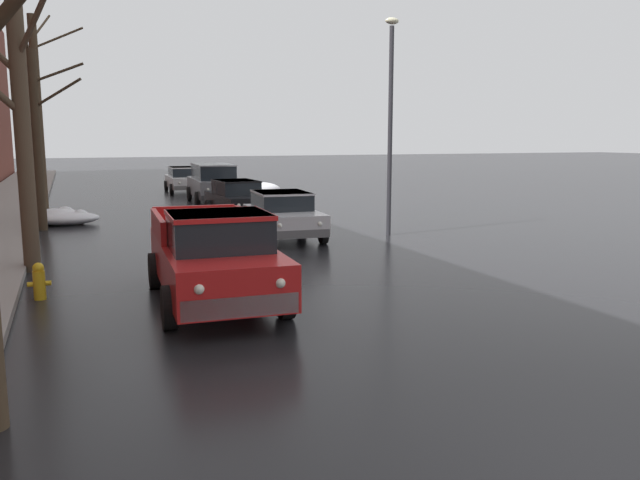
# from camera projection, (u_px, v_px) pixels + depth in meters

# --- Properties ---
(snow_bank_near_corner_left) EXTENTS (2.14, 1.21, 0.51)m
(snow_bank_near_corner_left) POSITION_uv_depth(u_px,v_px,m) (70.00, 218.00, 22.31)
(snow_bank_near_corner_left) COLOR white
(snow_bank_near_corner_left) RESTS_ON ground
(snow_bank_along_left_kerb) EXTENTS (2.15, 1.25, 0.82)m
(snow_bank_along_left_kerb) POSITION_uv_depth(u_px,v_px,m) (261.00, 191.00, 31.83)
(snow_bank_along_left_kerb) COLOR white
(snow_bank_along_left_kerb) RESTS_ON ground
(snow_bank_mid_block_left) EXTENTS (1.81, 1.36, 0.59)m
(snow_bank_mid_block_left) POSITION_uv_depth(u_px,v_px,m) (57.00, 216.00, 22.60)
(snow_bank_mid_block_left) COLOR white
(snow_bank_mid_block_left) RESTS_ON ground
(bare_tree_second_along_sidewalk) EXTENTS (2.82, 2.53, 6.61)m
(bare_tree_second_along_sidewalk) POSITION_uv_depth(u_px,v_px,m) (20.00, 125.00, 14.00)
(bare_tree_second_along_sidewalk) COLOR #4C3D2D
(bare_tree_second_along_sidewalk) RESTS_ON ground
(bare_tree_mid_block) EXTENTS (2.89, 1.06, 5.82)m
(bare_tree_mid_block) POSITION_uv_depth(u_px,v_px,m) (37.00, 137.00, 20.56)
(bare_tree_mid_block) COLOR #382B1E
(bare_tree_mid_block) RESTS_ON ground
(bare_tree_far_down_block) EXTENTS (3.10, 3.76, 7.64)m
(bare_tree_far_down_block) POSITION_uv_depth(u_px,v_px,m) (38.00, 114.00, 22.75)
(bare_tree_far_down_block) COLOR #423323
(bare_tree_far_down_block) RESTS_ON ground
(pickup_truck_red_approaching_near_lane) EXTENTS (2.32, 5.14, 1.76)m
(pickup_truck_red_approaching_near_lane) POSITION_uv_depth(u_px,v_px,m) (214.00, 257.00, 11.62)
(pickup_truck_red_approaching_near_lane) COLOR red
(pickup_truck_red_approaching_near_lane) RESTS_ON ground
(sedan_silver_parked_kerbside_close) EXTENTS (2.19, 4.00, 1.42)m
(sedan_silver_parked_kerbside_close) POSITION_uv_depth(u_px,v_px,m) (283.00, 214.00, 19.17)
(sedan_silver_parked_kerbside_close) COLOR #B7B7BC
(sedan_silver_parked_kerbside_close) RESTS_ON ground
(sedan_black_parked_kerbside_mid) EXTENTS (1.97, 4.01, 1.42)m
(sedan_black_parked_kerbside_mid) POSITION_uv_depth(u_px,v_px,m) (237.00, 198.00, 24.32)
(sedan_black_parked_kerbside_mid) COLOR black
(sedan_black_parked_kerbside_mid) RESTS_ON ground
(suv_grey_parked_far_down_block) EXTENTS (2.29, 4.91, 1.82)m
(suv_grey_parked_far_down_block) POSITION_uv_depth(u_px,v_px,m) (213.00, 182.00, 29.63)
(suv_grey_parked_far_down_block) COLOR slate
(suv_grey_parked_far_down_block) RESTS_ON ground
(sedan_white_queued_behind_truck) EXTENTS (2.12, 4.37, 1.42)m
(sedan_white_queued_behind_truck) POSITION_uv_depth(u_px,v_px,m) (185.00, 179.00, 35.39)
(sedan_white_queued_behind_truck) COLOR silver
(sedan_white_queued_behind_truck) RESTS_ON ground
(fire_hydrant) EXTENTS (0.42, 0.22, 0.71)m
(fire_hydrant) POSITION_uv_depth(u_px,v_px,m) (39.00, 281.00, 11.99)
(fire_hydrant) COLOR gold
(fire_hydrant) RESTS_ON ground
(street_lamp_post) EXTENTS (0.44, 0.24, 6.57)m
(street_lamp_post) POSITION_uv_depth(u_px,v_px,m) (390.00, 117.00, 19.37)
(street_lamp_post) COLOR #28282D
(street_lamp_post) RESTS_ON ground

